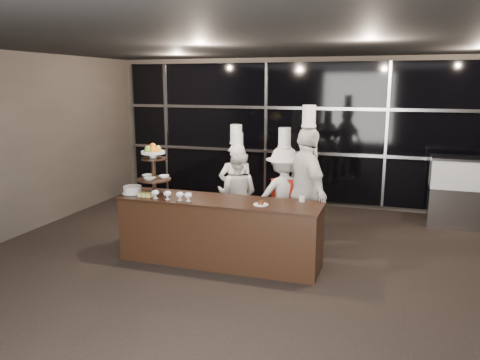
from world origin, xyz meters
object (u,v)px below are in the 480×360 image
(display_stand, at_px, (154,166))
(buffet_counter, at_px, (220,231))
(display_case, at_px, (470,189))
(chef_b, at_px, (237,193))
(chef_c, at_px, (283,195))
(chef_a, at_px, (236,189))
(chef_d, at_px, (307,191))
(layer_cake, at_px, (132,190))

(display_stand, bearing_deg, buffet_counter, 0.01)
(display_case, distance_m, chef_b, 4.08)
(chef_b, relative_size, chef_c, 0.94)
(chef_a, height_order, chef_c, chef_a)
(display_stand, height_order, chef_d, chef_d)
(layer_cake, relative_size, chef_b, 0.17)
(buffet_counter, height_order, chef_a, chef_a)
(display_case, bearing_deg, chef_c, -148.19)
(buffet_counter, distance_m, chef_d, 1.40)
(chef_b, bearing_deg, chef_a, 155.84)
(chef_c, bearing_deg, layer_cake, -149.00)
(chef_c, distance_m, chef_d, 0.62)
(layer_cake, height_order, display_case, display_case)
(display_stand, distance_m, chef_a, 1.55)
(chef_a, xyz_separation_m, chef_d, (1.24, -0.46, 0.15))
(display_stand, height_order, display_case, display_stand)
(layer_cake, bearing_deg, buffet_counter, 2.15)
(chef_c, xyz_separation_m, chef_d, (0.44, -0.40, 0.18))
(chef_d, bearing_deg, display_stand, -160.51)
(layer_cake, xyz_separation_m, chef_b, (1.19, 1.23, -0.24))
(display_stand, distance_m, chef_d, 2.24)
(layer_cake, distance_m, chef_c, 2.31)
(display_stand, distance_m, chef_c, 2.07)
(buffet_counter, relative_size, display_stand, 3.81)
(buffet_counter, xyz_separation_m, chef_b, (-0.14, 1.18, 0.26))
(chef_d, bearing_deg, chef_b, 159.83)
(display_stand, relative_size, chef_d, 0.34)
(chef_b, bearing_deg, chef_d, -20.17)
(buffet_counter, relative_size, display_case, 2.11)
(buffet_counter, relative_size, chef_a, 1.53)
(chef_a, distance_m, chef_c, 0.80)
(chef_b, bearing_deg, chef_c, -3.41)
(layer_cake, xyz_separation_m, chef_a, (1.17, 1.24, -0.17))
(display_case, relative_size, chef_b, 0.78)
(buffet_counter, height_order, layer_cake, layer_cake)
(buffet_counter, bearing_deg, chef_b, 96.70)
(display_case, bearing_deg, layer_cake, -148.51)
(buffet_counter, distance_m, display_case, 4.61)
(chef_c, bearing_deg, display_case, 31.81)
(buffet_counter, height_order, chef_b, chef_b)
(chef_c, bearing_deg, display_stand, -145.32)
(layer_cake, relative_size, chef_a, 0.16)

